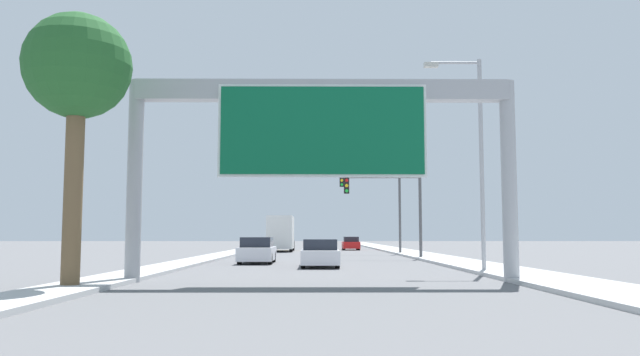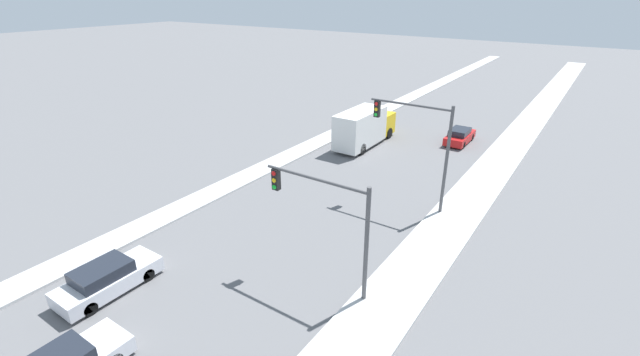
{
  "view_description": "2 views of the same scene",
  "coord_description": "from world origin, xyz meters",
  "px_view_note": "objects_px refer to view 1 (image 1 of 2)",
  "views": [
    {
      "loc": [
        -0.25,
        -3.35,
        1.61
      ],
      "look_at": [
        0.0,
        28.02,
        4.46
      ],
      "focal_mm": 35.0,
      "sensor_mm": 36.0,
      "label": 1
    },
    {
      "loc": [
        13.83,
        23.99,
        13.06
      ],
      "look_at": [
        0.93,
        43.04,
        2.83
      ],
      "focal_mm": 24.0,
      "sensor_mm": 36.0,
      "label": 2
    }
  ],
  "objects_px": {
    "traffic_light_mid_block": "(380,197)",
    "palm_tree_foreground": "(77,72)",
    "car_near_center": "(351,244)",
    "sign_gantry": "(322,128)",
    "car_near_right": "(257,251)",
    "truck_box_primary": "(281,234)",
    "street_lamp_right": "(475,147)",
    "traffic_light_near_intersection": "(393,199)",
    "car_mid_center": "(320,254)"
  },
  "relations": [
    {
      "from": "traffic_light_mid_block",
      "to": "palm_tree_foreground",
      "type": "relative_size",
      "value": 0.84
    },
    {
      "from": "car_near_center",
      "to": "sign_gantry",
      "type": "bearing_deg",
      "value": -94.52
    },
    {
      "from": "car_near_right",
      "to": "truck_box_primary",
      "type": "height_order",
      "value": "truck_box_primary"
    },
    {
      "from": "car_near_right",
      "to": "palm_tree_foreground",
      "type": "relative_size",
      "value": 0.57
    },
    {
      "from": "car_near_center",
      "to": "palm_tree_foreground",
      "type": "height_order",
      "value": "palm_tree_foreground"
    },
    {
      "from": "traffic_light_mid_block",
      "to": "car_near_right",
      "type": "bearing_deg",
      "value": -118.23
    },
    {
      "from": "sign_gantry",
      "to": "truck_box_primary",
      "type": "relative_size",
      "value": 1.7
    },
    {
      "from": "street_lamp_right",
      "to": "car_near_right",
      "type": "bearing_deg",
      "value": 138.34
    },
    {
      "from": "car_near_center",
      "to": "street_lamp_right",
      "type": "relative_size",
      "value": 0.46
    },
    {
      "from": "car_near_center",
      "to": "truck_box_primary",
      "type": "bearing_deg",
      "value": -141.92
    },
    {
      "from": "sign_gantry",
      "to": "car_near_center",
      "type": "xyz_separation_m",
      "value": [
        3.5,
        44.23,
        -4.6
      ]
    },
    {
      "from": "car_near_right",
      "to": "street_lamp_right",
      "type": "height_order",
      "value": "street_lamp_right"
    },
    {
      "from": "traffic_light_near_intersection",
      "to": "palm_tree_foreground",
      "type": "bearing_deg",
      "value": -118.25
    },
    {
      "from": "car_near_center",
      "to": "car_mid_center",
      "type": "distance_m",
      "value": 34.36
    },
    {
      "from": "truck_box_primary",
      "to": "traffic_light_mid_block",
      "type": "distance_m",
      "value": 12.58
    },
    {
      "from": "sign_gantry",
      "to": "traffic_light_near_intersection",
      "type": "relative_size",
      "value": 2.34
    },
    {
      "from": "car_near_center",
      "to": "car_near_right",
      "type": "distance_m",
      "value": 31.01
    },
    {
      "from": "car_mid_center",
      "to": "car_near_center",
      "type": "bearing_deg",
      "value": 84.15
    },
    {
      "from": "truck_box_primary",
      "to": "street_lamp_right",
      "type": "height_order",
      "value": "street_lamp_right"
    },
    {
      "from": "truck_box_primary",
      "to": "car_near_right",
      "type": "bearing_deg",
      "value": -90.0
    },
    {
      "from": "sign_gantry",
      "to": "traffic_light_mid_block",
      "type": "relative_size",
      "value": 1.93
    },
    {
      "from": "sign_gantry",
      "to": "car_near_right",
      "type": "relative_size",
      "value": 2.86
    },
    {
      "from": "sign_gantry",
      "to": "palm_tree_foreground",
      "type": "distance_m",
      "value": 8.02
    },
    {
      "from": "car_near_center",
      "to": "car_mid_center",
      "type": "xyz_separation_m",
      "value": [
        -3.5,
        -34.18,
        0.0
      ]
    },
    {
      "from": "traffic_light_near_intersection",
      "to": "car_mid_center",
      "type": "bearing_deg",
      "value": -116.04
    },
    {
      "from": "car_near_center",
      "to": "traffic_light_near_intersection",
      "type": "relative_size",
      "value": 0.74
    },
    {
      "from": "traffic_light_mid_block",
      "to": "truck_box_primary",
      "type": "bearing_deg",
      "value": 135.03
    },
    {
      "from": "truck_box_primary",
      "to": "traffic_light_near_intersection",
      "type": "relative_size",
      "value": 1.38
    },
    {
      "from": "street_lamp_right",
      "to": "car_near_center",
      "type": "bearing_deg",
      "value": 94.48
    },
    {
      "from": "car_near_center",
      "to": "traffic_light_mid_block",
      "type": "bearing_deg",
      "value": -83.37
    },
    {
      "from": "traffic_light_near_intersection",
      "to": "palm_tree_foreground",
      "type": "height_order",
      "value": "palm_tree_foreground"
    },
    {
      "from": "car_mid_center",
      "to": "traffic_light_near_intersection",
      "type": "height_order",
      "value": "traffic_light_near_intersection"
    },
    {
      "from": "traffic_light_near_intersection",
      "to": "sign_gantry",
      "type": "bearing_deg",
      "value": -103.73
    },
    {
      "from": "traffic_light_near_intersection",
      "to": "palm_tree_foreground",
      "type": "distance_m",
      "value": 26.15
    },
    {
      "from": "sign_gantry",
      "to": "traffic_light_near_intersection",
      "type": "xyz_separation_m",
      "value": [
        4.92,
        20.12,
        -1.3
      ]
    },
    {
      "from": "car_near_right",
      "to": "car_mid_center",
      "type": "height_order",
      "value": "car_near_right"
    },
    {
      "from": "car_near_right",
      "to": "truck_box_primary",
      "type": "bearing_deg",
      "value": 90.0
    },
    {
      "from": "sign_gantry",
      "to": "street_lamp_right",
      "type": "xyz_separation_m",
      "value": [
        6.57,
        5.07,
        0.1
      ]
    },
    {
      "from": "car_near_center",
      "to": "street_lamp_right",
      "type": "height_order",
      "value": "street_lamp_right"
    },
    {
      "from": "truck_box_primary",
      "to": "traffic_light_mid_block",
      "type": "bearing_deg",
      "value": -44.97
    },
    {
      "from": "traffic_light_near_intersection",
      "to": "traffic_light_mid_block",
      "type": "height_order",
      "value": "traffic_light_mid_block"
    },
    {
      "from": "traffic_light_near_intersection",
      "to": "car_near_center",
      "type": "bearing_deg",
      "value": 93.36
    },
    {
      "from": "car_mid_center",
      "to": "palm_tree_foreground",
      "type": "bearing_deg",
      "value": -119.92
    },
    {
      "from": "street_lamp_right",
      "to": "palm_tree_foreground",
      "type": "bearing_deg",
      "value": -150.58
    },
    {
      "from": "car_mid_center",
      "to": "truck_box_primary",
      "type": "bearing_deg",
      "value": 96.95
    },
    {
      "from": "sign_gantry",
      "to": "street_lamp_right",
      "type": "relative_size",
      "value": 1.47
    },
    {
      "from": "car_near_center",
      "to": "street_lamp_right",
      "type": "distance_m",
      "value": 39.57
    },
    {
      "from": "car_near_center",
      "to": "car_near_right",
      "type": "bearing_deg",
      "value": -103.05
    },
    {
      "from": "car_near_right",
      "to": "palm_tree_foreground",
      "type": "xyz_separation_m",
      "value": [
        -3.9,
        -16.84,
        5.79
      ]
    },
    {
      "from": "palm_tree_foreground",
      "to": "car_near_center",
      "type": "bearing_deg",
      "value": 76.95
    }
  ]
}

